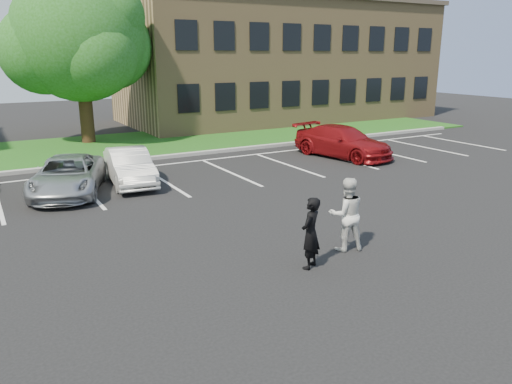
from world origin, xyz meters
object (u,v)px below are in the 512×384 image
at_px(office_building, 279,60).
at_px(man_black_suit, 311,233).
at_px(car_white_sedan, 130,167).
at_px(man_white_shirt, 346,214).
at_px(car_silver_minivan, 68,176).
at_px(car_red_compact, 343,142).
at_px(tree, 81,39).

bearing_deg(office_building, man_black_suit, -120.89).
bearing_deg(man_black_suit, office_building, -152.49).
xyz_separation_m(man_black_suit, car_white_sedan, (-1.34, 9.37, -0.17)).
distance_m(man_white_shirt, car_white_sedan, 9.33).
height_order(man_white_shirt, car_silver_minivan, man_white_shirt).
bearing_deg(car_red_compact, man_black_suit, -144.39).
bearing_deg(car_red_compact, man_white_shirt, -140.83).
height_order(office_building, car_red_compact, office_building).
distance_m(tree, car_white_sedan, 10.80).
bearing_deg(car_white_sedan, car_silver_minivan, -167.02).
relative_size(office_building, man_black_suit, 13.72).
bearing_deg(man_black_suit, car_white_sedan, -113.48).
xyz_separation_m(tree, man_white_shirt, (2.09, -18.62, -4.45)).
bearing_deg(office_building, car_silver_minivan, -141.04).
distance_m(man_white_shirt, car_silver_minivan, 9.96).
bearing_deg(man_white_shirt, car_red_compact, -110.79).
height_order(man_black_suit, man_white_shirt, man_white_shirt).
xyz_separation_m(tree, car_red_compact, (9.32, -9.69, -4.64)).
distance_m(man_black_suit, car_white_sedan, 9.47).
relative_size(office_building, tree, 2.55).
bearing_deg(man_black_suit, car_silver_minivan, -100.36).
distance_m(car_white_sedan, car_red_compact, 9.95).
distance_m(tree, man_white_shirt, 19.26).
bearing_deg(man_black_suit, tree, -119.46).
height_order(car_silver_minivan, car_red_compact, car_red_compact).
height_order(office_building, man_black_suit, office_building).
xyz_separation_m(man_black_suit, man_white_shirt, (1.38, 0.45, 0.09)).
relative_size(tree, car_silver_minivan, 1.94).
distance_m(tree, car_red_compact, 14.22).
bearing_deg(man_white_shirt, tree, -65.39).
bearing_deg(car_silver_minivan, car_white_sedan, 26.22).
xyz_separation_m(tree, man_black_suit, (0.71, -19.07, -4.53)).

